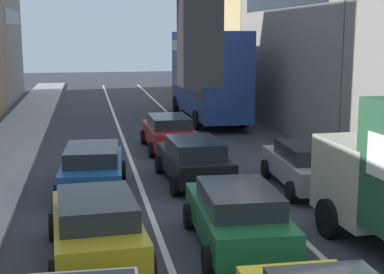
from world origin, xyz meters
name	(u,v)px	position (x,y,z in m)	size (l,w,h in m)	color
sidewalk_left	(12,144)	(-6.70, 20.00, 0.07)	(2.60, 64.00, 0.14)	#9F9F9F
lane_stripe_left	(124,142)	(-1.70, 20.00, 0.01)	(0.16, 60.00, 0.01)	silver
lane_stripe_right	(196,139)	(1.70, 20.00, 0.01)	(0.16, 60.00, 0.01)	silver
building_row_right	(370,9)	(9.90, 19.31, 6.07)	(7.20, 43.90, 14.15)	tan
sedan_centre_lane_second	(237,215)	(-0.02, 6.28, 0.80)	(2.20, 4.37, 1.49)	#19592D
wagon_left_lane_second	(96,225)	(-3.22, 6.17, 0.80)	(2.26, 4.40, 1.49)	#B29319
hatchback_centre_lane_third	(194,159)	(0.11, 12.26, 0.80)	(2.20, 4.37, 1.49)	black
sedan_left_lane_third	(93,167)	(-3.22, 11.71, 0.80)	(2.28, 4.40, 1.49)	#194C8C
coupe_centre_lane_fourth	(169,132)	(0.08, 17.80, 0.80)	(2.11, 4.33, 1.49)	#A51E1E
sedan_right_lane_behind_truck	(307,165)	(3.51, 10.82, 0.80)	(2.26, 4.40, 1.49)	gray
bus_mid_queue_primary	(207,71)	(3.52, 25.90, 2.83)	(2.80, 10.50, 5.06)	navy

